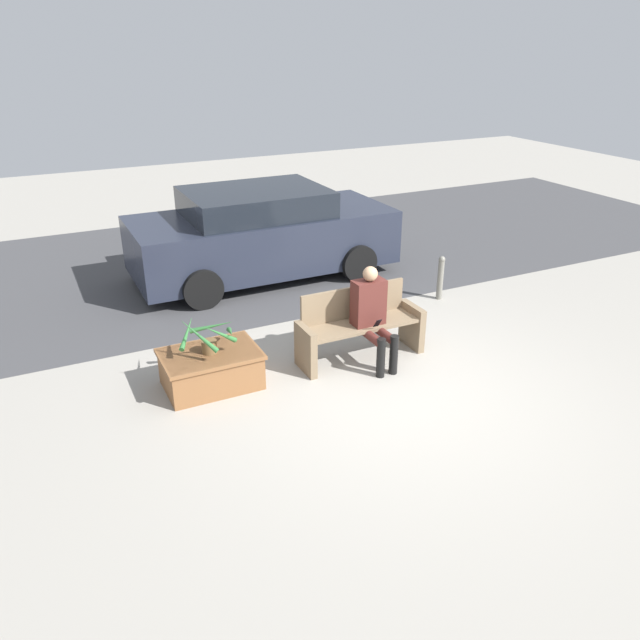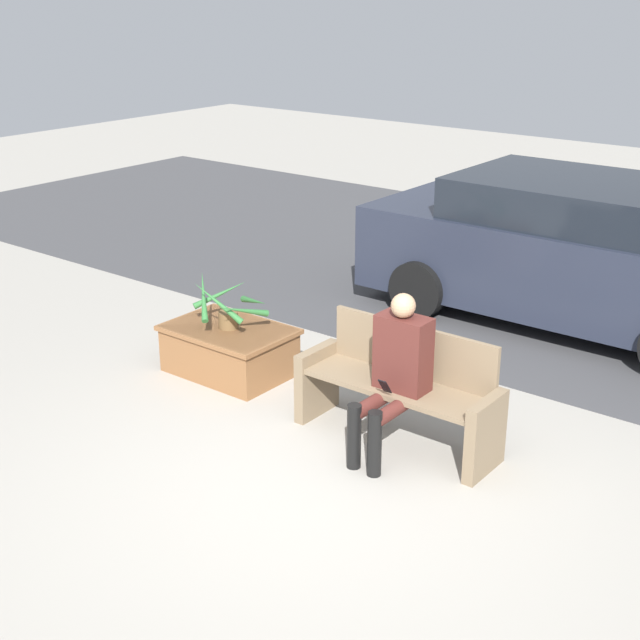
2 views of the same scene
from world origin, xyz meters
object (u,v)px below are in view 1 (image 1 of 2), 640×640
(bollard_post, at_px, (440,277))
(potted_plant, at_px, (210,337))
(person_seated, at_px, (372,312))
(planter_box, at_px, (211,368))
(parked_car, at_px, (262,234))
(bench, at_px, (359,326))

(bollard_post, bearing_deg, potted_plant, -165.60)
(person_seated, relative_size, planter_box, 1.11)
(person_seated, distance_m, planter_box, 2.03)
(parked_car, bearing_deg, planter_box, -120.74)
(potted_plant, bearing_deg, bench, -3.14)
(planter_box, height_order, parked_car, parked_car)
(person_seated, height_order, planter_box, person_seated)
(potted_plant, relative_size, parked_car, 0.17)
(planter_box, bearing_deg, person_seated, -8.73)
(potted_plant, relative_size, bollard_post, 1.04)
(planter_box, relative_size, potted_plant, 1.54)
(planter_box, bearing_deg, parked_car, 59.26)
(bench, height_order, parked_car, parked_car)
(bollard_post, bearing_deg, person_seated, -146.71)
(person_seated, height_order, bollard_post, person_seated)
(parked_car, bearing_deg, bench, -89.73)
(potted_plant, xyz_separation_m, bollard_post, (3.94, 1.01, -0.27))
(bollard_post, bearing_deg, parked_car, 134.03)
(bench, xyz_separation_m, planter_box, (-1.89, 0.11, -0.19))
(parked_car, bearing_deg, person_seated, -88.58)
(person_seated, xyz_separation_m, parked_car, (-0.09, 3.46, 0.07))
(parked_car, bearing_deg, potted_plant, -120.56)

